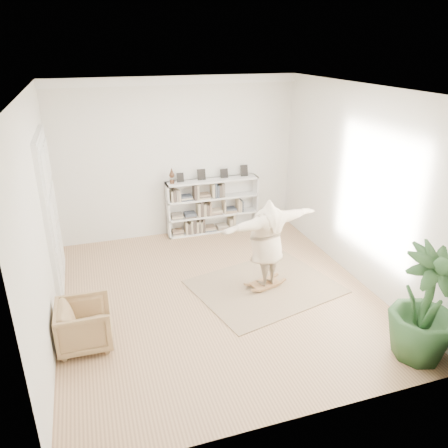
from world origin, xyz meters
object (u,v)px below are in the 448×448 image
bookshelf (212,206)px  houseplant (426,305)px  rocker_board (265,284)px  person (267,241)px  armchair (85,325)px

bookshelf → houseplant: 5.52m
houseplant → bookshelf: bearing=106.4°
rocker_board → bookshelf: bearing=79.9°
person → houseplant: 2.81m
bookshelf → armchair: size_ratio=2.77×
armchair → rocker_board: size_ratio=1.33×
houseplant → armchair: bearing=159.4°
houseplant → rocker_board: bearing=119.1°
rocker_board → armchair: bearing=178.8°
bookshelf → houseplant: houseplant is taller
armchair → person: bearing=-76.1°
rocker_board → person: size_ratio=0.29×
bookshelf → person: size_ratio=1.09×
bookshelf → person: (0.19, -2.83, 0.32)m
houseplant → person: bearing=119.1°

